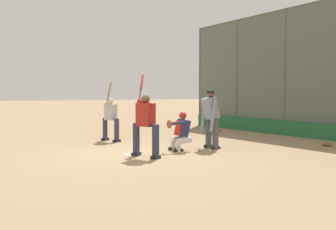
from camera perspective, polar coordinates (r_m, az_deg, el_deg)
name	(u,v)px	position (r m, az deg, el deg)	size (l,w,h in m)	color
ground_plane	(133,155)	(10.60, -5.04, -5.80)	(160.00, 160.00, 0.00)	#9E7F5B
home_plate_marker	(133,155)	(10.60, -5.04, -5.77)	(0.43, 0.43, 0.01)	white
backstop_fence	(315,68)	(15.36, 20.54, 6.44)	(14.08, 0.08, 4.98)	#515651
padding_wall	(312,131)	(15.31, 20.15, -2.14)	(13.72, 0.18, 0.57)	#236638
bleachers_beyond	(317,123)	(17.98, 20.81, -1.07)	(9.80, 1.95, 1.16)	slate
batter_at_plate	(146,123)	(10.12, -3.28, -1.19)	(1.10, 0.54, 2.16)	#2D334C
catcher_behind_plate	(180,130)	(11.32, 1.81, -2.26)	(0.61, 0.75, 1.12)	silver
umpire_home	(211,117)	(11.80, 6.21, -0.32)	(0.70, 0.48, 1.74)	#4C4C51
batter_on_deck	(111,118)	(13.65, -8.33, -0.42)	(1.05, 0.55, 2.05)	#2D334C
spare_bat_by_padding	(208,131)	(16.91, 5.90, -2.33)	(0.27, 0.90, 0.07)	black
fielding_glove_on_dirt	(327,145)	(13.23, 22.06, -4.00)	(0.29, 0.22, 0.11)	brown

